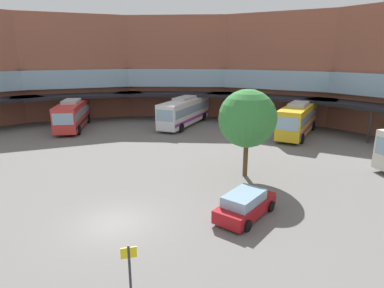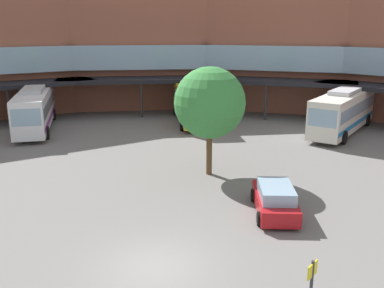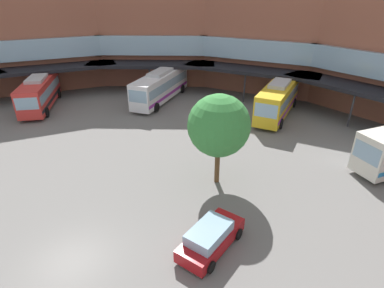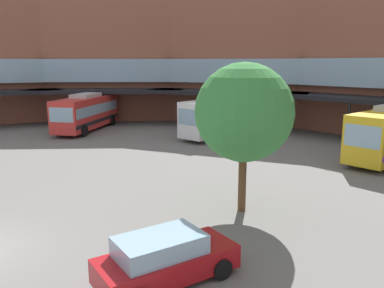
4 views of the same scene
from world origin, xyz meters
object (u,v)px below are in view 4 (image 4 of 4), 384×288
object	(u,v)px
bus_1	(229,115)
plaza_tree	(244,113)
bus_3	(87,112)
parked_car	(165,259)

from	to	relation	value
bus_1	plaza_tree	bearing A→B (deg)	37.83
bus_3	parked_car	bearing A→B (deg)	29.89
bus_1	bus_3	world-z (taller)	bus_1
bus_3	plaza_tree	bearing A→B (deg)	40.97
bus_1	parked_car	world-z (taller)	bus_1
bus_1	plaza_tree	distance (m)	19.52
bus_1	bus_3	size ratio (longest dim) A/B	1.22
parked_car	plaza_tree	distance (m)	7.65
bus_3	plaza_tree	world-z (taller)	plaza_tree
bus_1	parked_car	bearing A→B (deg)	31.71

